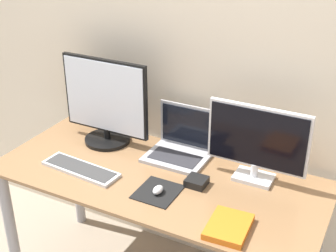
% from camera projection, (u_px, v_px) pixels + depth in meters
% --- Properties ---
extents(wall_back, '(7.00, 0.05, 2.50)m').
position_uv_depth(wall_back, '(195.00, 54.00, 2.42)').
color(wall_back, beige).
rests_on(wall_back, ground_plane).
extents(desk, '(1.64, 0.71, 0.75)m').
position_uv_depth(desk, '(158.00, 198.00, 2.36)').
color(desk, olive).
rests_on(desk, ground_plane).
extents(monitor_left, '(0.51, 0.25, 0.48)m').
position_uv_depth(monitor_left, '(105.00, 104.00, 2.53)').
color(monitor_left, black).
rests_on(monitor_left, desk).
extents(monitor_right, '(0.49, 0.13, 0.38)m').
position_uv_depth(monitor_right, '(257.00, 142.00, 2.19)').
color(monitor_right, silver).
rests_on(monitor_right, desk).
extents(laptop, '(0.32, 0.26, 0.26)m').
position_uv_depth(laptop, '(181.00, 144.00, 2.46)').
color(laptop, '#ADADB2').
rests_on(laptop, desk).
extents(keyboard, '(0.43, 0.16, 0.02)m').
position_uv_depth(keyboard, '(81.00, 169.00, 2.34)').
color(keyboard, silver).
rests_on(keyboard, desk).
extents(mousepad, '(0.19, 0.21, 0.00)m').
position_uv_depth(mousepad, '(158.00, 192.00, 2.17)').
color(mousepad, black).
rests_on(mousepad, desk).
extents(mouse, '(0.04, 0.07, 0.03)m').
position_uv_depth(mouse, '(158.00, 190.00, 2.15)').
color(mouse, silver).
rests_on(mouse, mousepad).
extents(book, '(0.18, 0.22, 0.03)m').
position_uv_depth(book, '(229.00, 227.00, 1.93)').
color(book, orange).
rests_on(book, desk).
extents(power_brick, '(0.10, 0.10, 0.04)m').
position_uv_depth(power_brick, '(197.00, 182.00, 2.22)').
color(power_brick, black).
rests_on(power_brick, desk).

